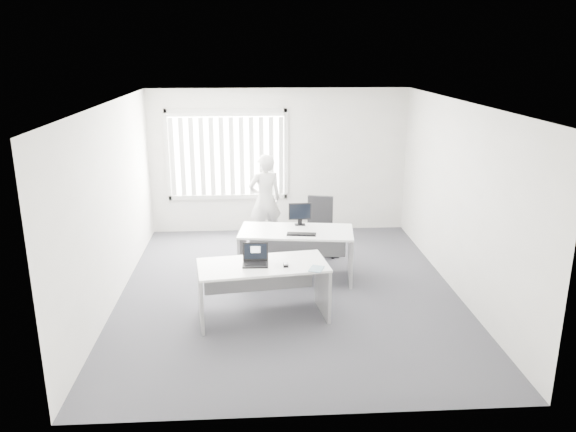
{
  "coord_description": "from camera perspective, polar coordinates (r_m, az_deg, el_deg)",
  "views": [
    {
      "loc": [
        -0.49,
        -7.77,
        3.52
      ],
      "look_at": [
        0.0,
        0.15,
        1.14
      ],
      "focal_mm": 35.0,
      "sensor_mm": 36.0,
      "label": 1
    }
  ],
  "objects": [
    {
      "name": "wall_back",
      "position": [
        10.99,
        -0.94,
        5.58
      ],
      "size": [
        5.0,
        0.02,
        2.8
      ],
      "primitive_type": "cube",
      "color": "silver",
      "rests_on": "ground"
    },
    {
      "name": "person",
      "position": [
        10.3,
        -2.35,
        1.66
      ],
      "size": [
        0.71,
        0.57,
        1.7
      ],
      "primitive_type": "imported",
      "rotation": [
        0.0,
        0.0,
        3.44
      ],
      "color": "silver",
      "rests_on": "ground"
    },
    {
      "name": "wall_right",
      "position": [
        8.59,
        16.94,
        1.68
      ],
      "size": [
        0.02,
        6.0,
        2.8
      ],
      "primitive_type": "cube",
      "color": "silver",
      "rests_on": "ground"
    },
    {
      "name": "window",
      "position": [
        10.92,
        -6.21,
        6.22
      ],
      "size": [
        2.32,
        0.06,
        1.76
      ],
      "primitive_type": "cube",
      "color": "beige",
      "rests_on": "wall_back"
    },
    {
      "name": "mouse",
      "position": [
        7.36,
        -0.23,
        -4.96
      ],
      "size": [
        0.07,
        0.11,
        0.05
      ],
      "primitive_type": null,
      "rotation": [
        0.0,
        0.0,
        0.0
      ],
      "color": "#B9B9BC",
      "rests_on": "paper_sheet"
    },
    {
      "name": "ceiling",
      "position": [
        7.82,
        0.05,
        11.43
      ],
      "size": [
        5.0,
        6.0,
        0.02
      ],
      "primitive_type": "cube",
      "color": "white",
      "rests_on": "wall_back"
    },
    {
      "name": "keyboard",
      "position": [
        8.51,
        1.37,
        -1.86
      ],
      "size": [
        0.46,
        0.21,
        0.02
      ],
      "primitive_type": "cube",
      "rotation": [
        0.0,
        0.0,
        -0.16
      ],
      "color": "black",
      "rests_on": "desk_far"
    },
    {
      "name": "laptop",
      "position": [
        7.37,
        -3.35,
        -4.07
      ],
      "size": [
        0.35,
        0.31,
        0.26
      ],
      "primitive_type": null,
      "rotation": [
        0.0,
        0.0,
        -0.04
      ],
      "color": "black",
      "rests_on": "desk_near"
    },
    {
      "name": "wall_left",
      "position": [
        8.3,
        -17.45,
        1.13
      ],
      "size": [
        0.02,
        6.0,
        2.8
      ],
      "primitive_type": "cube",
      "color": "silver",
      "rests_on": "ground"
    },
    {
      "name": "wall_front",
      "position": [
        5.24,
        2.13,
        -7.16
      ],
      "size": [
        5.0,
        0.02,
        2.8
      ],
      "primitive_type": "cube",
      "color": "silver",
      "rests_on": "ground"
    },
    {
      "name": "desk_near",
      "position": [
        7.54,
        -2.57,
        -6.44
      ],
      "size": [
        1.79,
        1.02,
        0.78
      ],
      "rotation": [
        0.0,
        0.0,
        0.14
      ],
      "color": "white",
      "rests_on": "ground"
    },
    {
      "name": "blinds",
      "position": [
        10.87,
        -6.22,
        6.0
      ],
      "size": [
        2.2,
        0.1,
        1.5
      ],
      "primitive_type": null,
      "color": "white",
      "rests_on": "wall_back"
    },
    {
      "name": "paper_sheet",
      "position": [
        7.4,
        -0.31,
        -5.06
      ],
      "size": [
        0.29,
        0.21,
        0.0
      ],
      "primitive_type": "cube",
      "rotation": [
        0.0,
        0.0,
        0.04
      ],
      "color": "white",
      "rests_on": "desk_near"
    },
    {
      "name": "booklet",
      "position": [
        7.29,
        2.9,
        -5.38
      ],
      "size": [
        0.24,
        0.27,
        0.01
      ],
      "primitive_type": "cube",
      "rotation": [
        0.0,
        0.0,
        -0.38
      ],
      "color": "silver",
      "rests_on": "desk_near"
    },
    {
      "name": "desk_far",
      "position": [
        8.79,
        0.83,
        -2.86
      ],
      "size": [
        1.85,
        1.04,
        0.8
      ],
      "rotation": [
        0.0,
        0.0,
        -0.13
      ],
      "color": "white",
      "rests_on": "ground"
    },
    {
      "name": "monitor",
      "position": [
        8.93,
        1.23,
        0.2
      ],
      "size": [
        0.37,
        0.12,
        0.36
      ],
      "primitive_type": null,
      "rotation": [
        0.0,
        0.0,
        0.03
      ],
      "color": "black",
      "rests_on": "desk_far"
    },
    {
      "name": "office_chair",
      "position": [
        9.8,
        3.13,
        -2.32
      ],
      "size": [
        0.73,
        0.73,
        1.06
      ],
      "rotation": [
        0.0,
        0.0,
        -0.24
      ],
      "color": "black",
      "rests_on": "ground"
    },
    {
      "name": "ground",
      "position": [
        8.54,
        0.05,
        -7.62
      ],
      "size": [
        6.0,
        6.0,
        0.0
      ],
      "primitive_type": "plane",
      "color": "#494950",
      "rests_on": "ground"
    }
  ]
}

